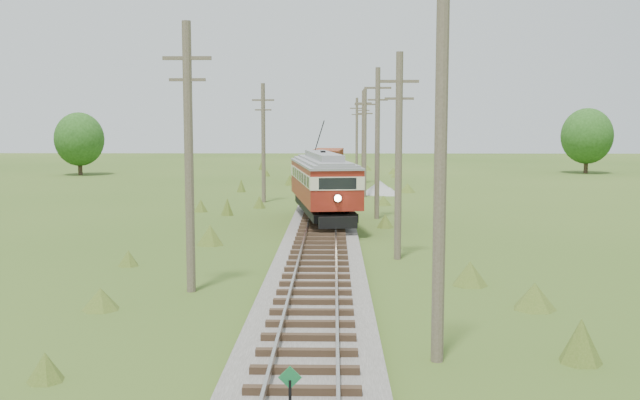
{
  "coord_description": "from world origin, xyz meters",
  "views": [
    {
      "loc": [
        0.63,
        -11.57,
        5.62
      ],
      "look_at": [
        0.0,
        20.08,
        2.28
      ],
      "focal_mm": 40.0,
      "sensor_mm": 36.0,
      "label": 1
    }
  ],
  "objects_px": {
    "switch_marker": "(290,389)",
    "gondola": "(328,162)",
    "streetcar": "(323,180)",
    "gravel_pile": "(381,188)"
  },
  "relations": [
    {
      "from": "switch_marker",
      "to": "gondola",
      "type": "height_order",
      "value": "gondola"
    },
    {
      "from": "switch_marker",
      "to": "streetcar",
      "type": "height_order",
      "value": "streetcar"
    },
    {
      "from": "gravel_pile",
      "to": "switch_marker",
      "type": "bearing_deg",
      "value": -95.96
    },
    {
      "from": "switch_marker",
      "to": "gravel_pile",
      "type": "height_order",
      "value": "gravel_pile"
    },
    {
      "from": "switch_marker",
      "to": "gravel_pile",
      "type": "relative_size",
      "value": 0.33
    },
    {
      "from": "gondola",
      "to": "gravel_pile",
      "type": "bearing_deg",
      "value": -64.48
    },
    {
      "from": "switch_marker",
      "to": "gravel_pile",
      "type": "bearing_deg",
      "value": 84.04
    },
    {
      "from": "streetcar",
      "to": "gravel_pile",
      "type": "distance_m",
      "value": 18.29
    },
    {
      "from": "switch_marker",
      "to": "gondola",
      "type": "xyz_separation_m",
      "value": [
        0.2,
        55.87,
        1.4
      ]
    },
    {
      "from": "gondola",
      "to": "gravel_pile",
      "type": "relative_size",
      "value": 2.55
    }
  ]
}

